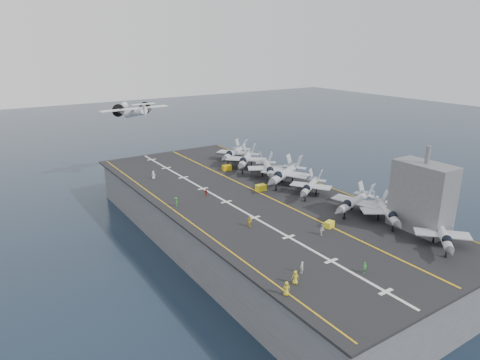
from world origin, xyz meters
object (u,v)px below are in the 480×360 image
island_superstructure (423,189)px  transport_plane (135,113)px  tow_cart_a (329,224)px  fighter_jet_0 (443,234)px

island_superstructure → transport_plane: size_ratio=0.68×
island_superstructure → tow_cart_a: size_ratio=7.23×
island_superstructure → tow_cart_a: island_superstructure is taller
transport_plane → fighter_jet_0: bearing=-79.5°
fighter_jet_0 → island_superstructure: bearing=65.6°
tow_cart_a → transport_plane: bearing=95.5°
tow_cart_a → transport_plane: (-7.22, 75.27, 10.66)m
island_superstructure → transport_plane: (-19.64, 84.41, 3.70)m
transport_plane → island_superstructure: bearing=-76.9°
island_superstructure → tow_cart_a: (-12.42, 9.13, -6.96)m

